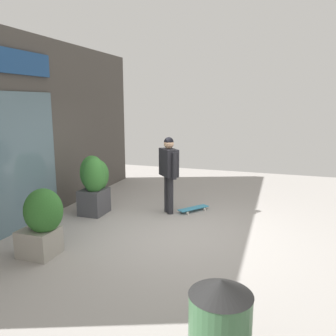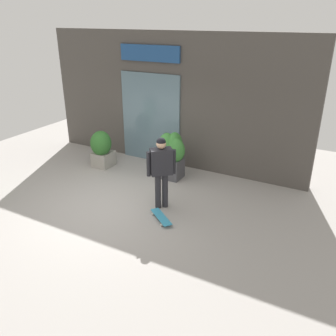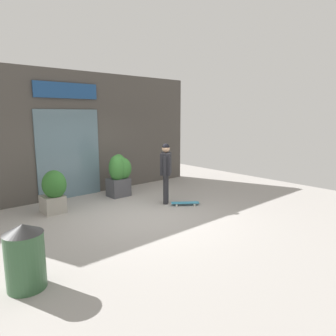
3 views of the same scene
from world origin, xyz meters
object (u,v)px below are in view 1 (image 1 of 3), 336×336
planter_box_left (95,181)px  planter_box_right (43,219)px  skateboarder (169,167)px  skateboard (193,208)px  trash_bin (220,331)px

planter_box_left → planter_box_right: size_ratio=1.17×
planter_box_left → planter_box_right: (-2.04, -0.28, -0.13)m
skateboarder → planter_box_right: (-2.57, 1.19, -0.42)m
skateboard → trash_bin: (-4.41, -1.33, 0.41)m
trash_bin → skateboarder: bearing=23.5°
skateboard → trash_bin: bearing=-126.0°
planter_box_right → trash_bin: 3.39m
skateboard → skateboarder: bearing=155.7°
skateboarder → skateboard: bearing=-14.3°
trash_bin → skateboard: bearing=16.8°
skateboard → planter_box_left: planter_box_left is taller
planter_box_right → trash_bin: size_ratio=1.14×
skateboard → planter_box_left: 2.20m
planter_box_left → skateboard: bearing=-67.9°
skateboarder → skateboard: size_ratio=2.33×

